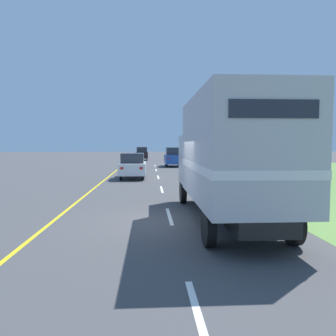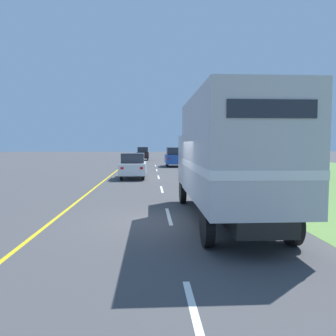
{
  "view_description": "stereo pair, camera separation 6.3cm",
  "coord_description": "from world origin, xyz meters",
  "views": [
    {
      "loc": [
        -0.69,
        -10.11,
        2.4
      ],
      "look_at": [
        0.3,
        6.65,
        1.2
      ],
      "focal_mm": 35.0,
      "sensor_mm": 36.0,
      "label": 1
    },
    {
      "loc": [
        -0.62,
        -10.11,
        2.4
      ],
      "look_at": [
        0.3,
        6.65,
        1.2
      ],
      "focal_mm": 35.0,
      "sensor_mm": 36.0,
      "label": 2
    }
  ],
  "objects": [
    {
      "name": "lead_car_blue_ahead",
      "position": [
        1.97,
        25.69,
        1.04
      ],
      "size": [
        1.8,
        4.14,
        2.09
      ],
      "color": "black",
      "rests_on": "ground"
    },
    {
      "name": "centre_dash_farthest",
      "position": [
        0.0,
        27.14,
        0.0
      ],
      "size": [
        0.12,
        2.6,
        0.01
      ],
      "primitive_type": "cube",
      "color": "white",
      "rests_on": "ground"
    },
    {
      "name": "centre_dash_mid_a",
      "position": [
        0.0,
        7.34,
        0.0
      ],
      "size": [
        0.12,
        2.6,
        0.01
      ],
      "primitive_type": "cube",
      "color": "white",
      "rests_on": "ground"
    },
    {
      "name": "edge_line_yellow",
      "position": [
        -3.7,
        17.56,
        0.0
      ],
      "size": [
        0.12,
        65.34,
        0.01
      ],
      "primitive_type": "cube",
      "color": "yellow",
      "rests_on": "ground"
    },
    {
      "name": "centre_dash_mid_b",
      "position": [
        0.0,
        13.94,
        0.0
      ],
      "size": [
        0.12,
        2.6,
        0.01
      ],
      "primitive_type": "cube",
      "color": "white",
      "rests_on": "ground"
    },
    {
      "name": "centre_dash_near",
      "position": [
        0.0,
        0.74,
        0.0
      ],
      "size": [
        0.12,
        2.6,
        0.01
      ],
      "primitive_type": "cube",
      "color": "white",
      "rests_on": "ground"
    },
    {
      "name": "ground_plane",
      "position": [
        0.0,
        0.0,
        0.0
      ],
      "size": [
        200.0,
        200.0,
        0.0
      ],
      "primitive_type": "plane",
      "color": "#444447"
    },
    {
      "name": "roadside_tree_mid",
      "position": [
        9.65,
        19.37,
        3.83
      ],
      "size": [
        3.95,
        3.95,
        5.81
      ],
      "color": "brown",
      "rests_on": "ground"
    },
    {
      "name": "centre_dash_far",
      "position": [
        0.0,
        20.54,
        0.0
      ],
      "size": [
        0.12,
        2.6,
        0.01
      ],
      "primitive_type": "cube",
      "color": "white",
      "rests_on": "ground"
    },
    {
      "name": "highway_sign",
      "position": [
        5.82,
        6.8,
        1.75
      ],
      "size": [
        2.18,
        0.09,
        2.85
      ],
      "color": "#9E9EA3",
      "rests_on": "ground"
    },
    {
      "name": "delineator_post",
      "position": [
        4.34,
        2.33,
        0.51
      ],
      "size": [
        0.08,
        0.08,
        0.95
      ],
      "color": "white",
      "rests_on": "ground"
    },
    {
      "name": "centre_dash_nearest",
      "position": [
        0.0,
        -5.86,
        0.0
      ],
      "size": [
        0.12,
        2.6,
        0.01
      ],
      "primitive_type": "cube",
      "color": "white",
      "rests_on": "ground"
    },
    {
      "name": "horse_trailer_truck",
      "position": [
        1.73,
        -0.32,
        2.06
      ],
      "size": [
        2.4,
        7.76,
        3.74
      ],
      "color": "black",
      "rests_on": "ground"
    },
    {
      "name": "lead_car_black_ahead",
      "position": [
        -1.71,
        40.18,
        1.01
      ],
      "size": [
        1.8,
        3.89,
        2.02
      ],
      "color": "black",
      "rests_on": "ground"
    },
    {
      "name": "grass_shoulder",
      "position": [
        13.7,
        17.56,
        0.0
      ],
      "size": [
        20.0,
        65.34,
        0.01
      ],
      "primitive_type": "cube",
      "color": "#608942",
      "rests_on": "ground"
    },
    {
      "name": "lead_car_white",
      "position": [
        -1.82,
        13.25,
        0.92
      ],
      "size": [
        1.8,
        4.08,
        1.8
      ],
      "color": "black",
      "rests_on": "ground"
    },
    {
      "name": "roadside_tree_near",
      "position": [
        9.05,
        11.34,
        3.68
      ],
      "size": [
        3.32,
        3.32,
        5.36
      ],
      "color": "brown",
      "rests_on": "ground"
    }
  ]
}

